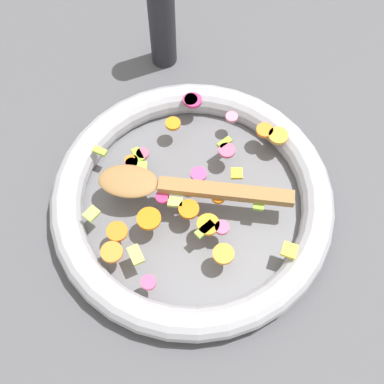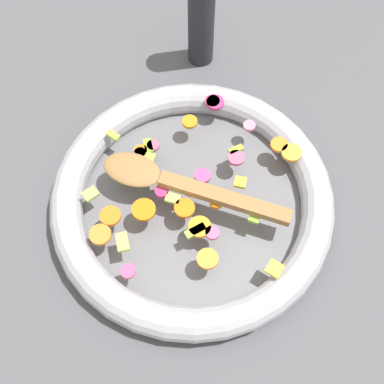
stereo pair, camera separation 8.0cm
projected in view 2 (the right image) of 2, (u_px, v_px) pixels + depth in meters
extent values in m
plane|color=#4C4C51|center=(192.00, 207.00, 0.84)|extent=(4.00, 4.00, 0.00)
cylinder|color=slate|center=(192.00, 205.00, 0.84)|extent=(0.39, 0.39, 0.01)
torus|color=#9E9EA5|center=(192.00, 200.00, 0.82)|extent=(0.44, 0.44, 0.05)
cylinder|color=#D4670E|center=(216.00, 202.00, 0.79)|extent=(0.03, 0.03, 0.01)
cylinder|color=orange|center=(100.00, 235.00, 0.76)|extent=(0.04, 0.04, 0.01)
cylinder|color=orange|center=(184.00, 208.00, 0.78)|extent=(0.03, 0.03, 0.01)
cylinder|color=orange|center=(144.00, 211.00, 0.78)|extent=(0.04, 0.04, 0.01)
cylinder|color=orange|center=(110.00, 216.00, 0.78)|extent=(0.04, 0.04, 0.01)
cylinder|color=orange|center=(207.00, 259.00, 0.75)|extent=(0.04, 0.04, 0.01)
cylinder|color=orange|center=(200.00, 227.00, 0.77)|extent=(0.05, 0.05, 0.01)
cylinder|color=orange|center=(141.00, 151.00, 0.83)|extent=(0.03, 0.03, 0.01)
cylinder|color=gold|center=(291.00, 151.00, 0.83)|extent=(0.04, 0.04, 0.01)
cylinder|color=orange|center=(190.00, 122.00, 0.85)|extent=(0.03, 0.03, 0.01)
cylinder|color=orange|center=(279.00, 145.00, 0.83)|extent=(0.04, 0.04, 0.01)
cube|color=#8DBD33|center=(148.00, 146.00, 0.83)|extent=(0.02, 0.03, 0.01)
cube|color=#98BE3C|center=(113.00, 135.00, 0.84)|extent=(0.02, 0.02, 0.01)
cube|color=#B9CC59|center=(174.00, 200.00, 0.79)|extent=(0.03, 0.03, 0.01)
cube|color=#B8DD56|center=(122.00, 242.00, 0.76)|extent=(0.02, 0.03, 0.01)
cube|color=#84B533|center=(256.00, 214.00, 0.78)|extent=(0.03, 0.03, 0.01)
cube|color=#86B83E|center=(195.00, 231.00, 0.76)|extent=(0.03, 0.02, 0.01)
cube|color=#99D344|center=(147.00, 157.00, 0.82)|extent=(0.03, 0.03, 0.01)
cube|color=#ACD055|center=(90.00, 194.00, 0.79)|extent=(0.03, 0.02, 0.01)
cube|color=#90B431|center=(236.00, 150.00, 0.83)|extent=(0.02, 0.01, 0.01)
cylinder|color=#CF526F|center=(153.00, 146.00, 0.83)|extent=(0.02, 0.02, 0.01)
cylinder|color=pink|center=(249.00, 126.00, 0.85)|extent=(0.02, 0.02, 0.01)
cylinder|color=#D24583|center=(203.00, 176.00, 0.81)|extent=(0.03, 0.03, 0.01)
cylinder|color=#CE2D68|center=(162.00, 191.00, 0.79)|extent=(0.03, 0.03, 0.01)
cylinder|color=#D15477|center=(236.00, 158.00, 0.82)|extent=(0.03, 0.03, 0.01)
cylinder|color=#D72D66|center=(140.00, 153.00, 0.83)|extent=(0.03, 0.03, 0.01)
cylinder|color=#C6306B|center=(215.00, 103.00, 0.87)|extent=(0.04, 0.04, 0.01)
cylinder|color=#E1497B|center=(128.00, 271.00, 0.74)|extent=(0.03, 0.03, 0.01)
cylinder|color=#C63469|center=(212.00, 102.00, 0.87)|extent=(0.03, 0.03, 0.01)
cylinder|color=#E05682|center=(216.00, 232.00, 0.76)|extent=(0.03, 0.03, 0.01)
cube|color=yellow|center=(274.00, 269.00, 0.74)|extent=(0.03, 0.03, 0.01)
cube|color=yellow|center=(240.00, 182.00, 0.80)|extent=(0.02, 0.02, 0.01)
cube|color=olive|center=(224.00, 198.00, 0.78)|extent=(0.16, 0.15, 0.01)
ellipsoid|color=olive|center=(132.00, 169.00, 0.80)|extent=(0.10, 0.10, 0.01)
cylinder|color=#232328|center=(201.00, 16.00, 0.89)|extent=(0.05, 0.05, 0.20)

